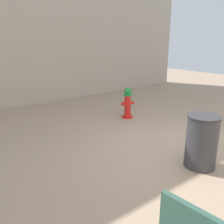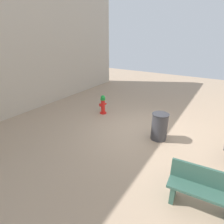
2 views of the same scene
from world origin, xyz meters
name	(u,v)px [view 1 (image 1 of 2)]	position (x,y,z in m)	size (l,w,h in m)	color
ground_plane	(171,150)	(0.00, 0.00, 0.00)	(23.40, 23.40, 0.00)	tan
fire_hydrant	(128,103)	(2.26, -0.74, 0.45)	(0.39, 0.42, 0.90)	red
trash_bin	(202,141)	(-0.77, 0.14, 0.49)	(0.59, 0.59, 0.98)	#38383D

